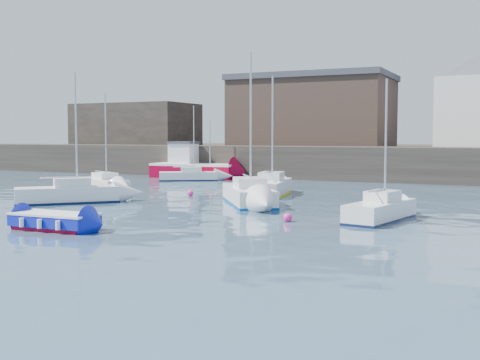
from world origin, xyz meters
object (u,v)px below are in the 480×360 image
at_px(buoy_mid, 288,222).
at_px(sailboat_h, 189,176).
at_px(sailboat_c, 381,210).
at_px(buoy_far, 190,196).
at_px(blue_dinghy, 54,220).
at_px(fishing_boat, 193,166).
at_px(sailboat_e, 104,183).
at_px(sailboat_f, 271,187).
at_px(sailboat_a, 68,194).
at_px(sailboat_b, 249,194).
at_px(buoy_near, 27,223).

bearing_deg(buoy_mid, sailboat_h, 129.90).
distance_m(sailboat_c, buoy_far, 15.38).
bearing_deg(buoy_far, blue_dinghy, -82.37).
bearing_deg(sailboat_h, fishing_boat, 114.24).
xyz_separation_m(fishing_boat, buoy_mid, (18.73, -24.00, -1.07)).
xyz_separation_m(fishing_boat, sailboat_e, (0.46, -14.12, -0.60)).
height_order(fishing_boat, sailboat_f, sailboat_f).
relative_size(sailboat_a, sailboat_b, 0.89).
height_order(sailboat_a, sailboat_f, sailboat_f).
distance_m(sailboat_c, buoy_mid, 4.43).
xyz_separation_m(sailboat_b, sailboat_c, (8.47, -3.69, -0.06)).
distance_m(sailboat_e, buoy_mid, 20.78).
xyz_separation_m(sailboat_b, sailboat_h, (-12.53, 14.68, -0.13)).
distance_m(fishing_boat, sailboat_c, 31.41).
relative_size(sailboat_a, buoy_far, 19.14).
height_order(sailboat_a, sailboat_b, sailboat_b).
xyz_separation_m(sailboat_a, sailboat_e, (-3.68, 8.11, -0.08)).
xyz_separation_m(sailboat_a, buoy_far, (4.46, 6.82, -0.54)).
distance_m(blue_dinghy, sailboat_c, 14.74).
distance_m(sailboat_a, sailboat_h, 18.95).
distance_m(sailboat_a, buoy_far, 8.17).
xyz_separation_m(sailboat_b, sailboat_f, (-0.81, 5.38, -0.00)).
distance_m(sailboat_e, buoy_far, 8.26).
bearing_deg(sailboat_c, sailboat_b, 156.45).
bearing_deg(sailboat_h, sailboat_b, -49.51).
bearing_deg(sailboat_a, sailboat_b, 22.33).
distance_m(sailboat_b, sailboat_e, 14.21).
height_order(sailboat_e, buoy_mid, sailboat_e).
distance_m(blue_dinghy, sailboat_f, 17.92).
bearing_deg(fishing_boat, sailboat_h, -65.76).
bearing_deg(buoy_far, fishing_boat, 119.17).
relative_size(sailboat_e, buoy_near, 17.37).
relative_size(sailboat_b, buoy_mid, 20.63).
bearing_deg(blue_dinghy, sailboat_c, 35.89).
xyz_separation_m(sailboat_c, buoy_mid, (-3.83, -2.17, -0.51)).
bearing_deg(sailboat_e, fishing_boat, 91.87).
distance_m(fishing_boat, sailboat_f, 18.42).
bearing_deg(buoy_far, sailboat_f, 29.54).
xyz_separation_m(sailboat_e, buoy_near, (7.63, -15.37, -0.46)).
relative_size(sailboat_c, buoy_far, 16.52).
distance_m(sailboat_h, buoy_mid, 26.78).
bearing_deg(blue_dinghy, sailboat_b, 74.29).
relative_size(sailboat_c, buoy_mid, 15.81).
xyz_separation_m(sailboat_c, buoy_near, (-14.48, -7.65, -0.51)).
bearing_deg(sailboat_b, fishing_boat, 127.84).
relative_size(buoy_mid, buoy_far, 1.04).
bearing_deg(sailboat_a, fishing_boat, 100.55).
bearing_deg(buoy_mid, sailboat_c, 29.52).
xyz_separation_m(sailboat_h, buoy_far, (7.05, -11.95, -0.43)).
xyz_separation_m(blue_dinghy, sailboat_e, (-10.16, 16.36, 0.06)).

